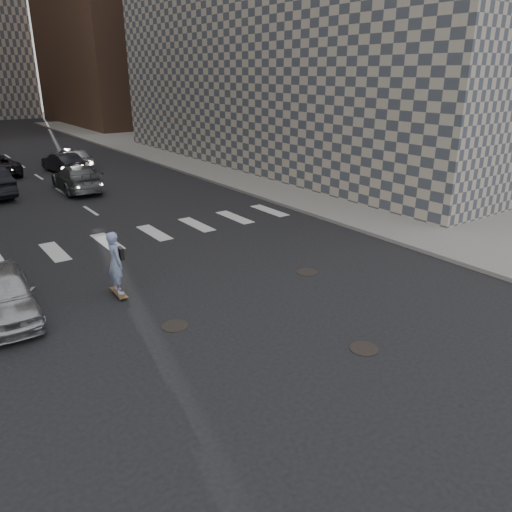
{
  "coord_description": "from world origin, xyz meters",
  "views": [
    {
      "loc": [
        -7.04,
        -9.53,
        6.31
      ],
      "look_at": [
        0.8,
        1.43,
        1.3
      ],
      "focal_mm": 35.0,
      "sensor_mm": 36.0,
      "label": 1
    }
  ],
  "objects_px": {
    "skateboarder": "(116,263)",
    "silver_sedan": "(2,294)",
    "traffic_car_b": "(77,178)",
    "traffic_car_d": "(72,158)",
    "traffic_car_e": "(63,162)"
  },
  "relations": [
    {
      "from": "skateboarder",
      "to": "traffic_car_e",
      "type": "bearing_deg",
      "value": 80.3
    },
    {
      "from": "traffic_car_d",
      "to": "traffic_car_e",
      "type": "relative_size",
      "value": 1.13
    },
    {
      "from": "traffic_car_b",
      "to": "traffic_car_e",
      "type": "relative_size",
      "value": 1.23
    },
    {
      "from": "silver_sedan",
      "to": "traffic_car_d",
      "type": "bearing_deg",
      "value": 72.66
    },
    {
      "from": "silver_sedan",
      "to": "traffic_car_e",
      "type": "xyz_separation_m",
      "value": [
        7.24,
        20.33,
        -0.03
      ]
    },
    {
      "from": "traffic_car_b",
      "to": "traffic_car_e",
      "type": "bearing_deg",
      "value": -95.59
    },
    {
      "from": "skateboarder",
      "to": "traffic_car_d",
      "type": "distance_m",
      "value": 22.21
    },
    {
      "from": "skateboarder",
      "to": "traffic_car_b",
      "type": "xyz_separation_m",
      "value": [
        3.31,
        14.72,
        -0.34
      ]
    },
    {
      "from": "silver_sedan",
      "to": "traffic_car_b",
      "type": "bearing_deg",
      "value": 69.71
    },
    {
      "from": "silver_sedan",
      "to": "skateboarder",
      "type": "bearing_deg",
      "value": -4.5
    },
    {
      "from": "traffic_car_b",
      "to": "traffic_car_d",
      "type": "relative_size",
      "value": 1.09
    },
    {
      "from": "skateboarder",
      "to": "silver_sedan",
      "type": "bearing_deg",
      "value": 173.67
    },
    {
      "from": "silver_sedan",
      "to": "traffic_car_d",
      "type": "relative_size",
      "value": 0.89
    },
    {
      "from": "skateboarder",
      "to": "silver_sedan",
      "type": "height_order",
      "value": "skateboarder"
    },
    {
      "from": "skateboarder",
      "to": "silver_sedan",
      "type": "xyz_separation_m",
      "value": [
        -3.02,
        0.43,
        -0.37
      ]
    }
  ]
}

